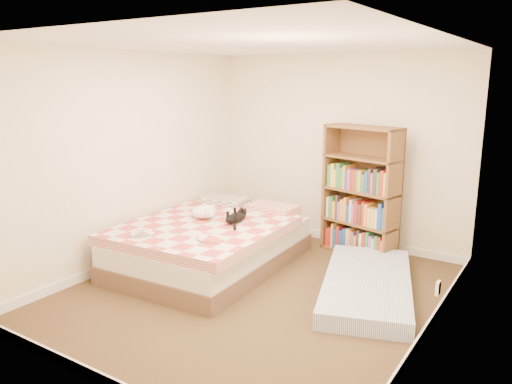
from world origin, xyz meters
The scene contains 6 objects.
room centered at (0.00, 0.00, 1.20)m, with size 3.51×4.01×2.51m.
bed centered at (-0.85, 0.38, 0.28)m, with size 1.75×2.34×0.60m.
bookshelf centered at (0.46, 1.70, 0.59)m, with size 1.05×0.56×1.62m.
floor_mattress centered at (0.99, 0.60, 0.09)m, with size 0.86×1.91×0.17m, color #677EAC.
black_cat centered at (-0.58, 0.49, 0.60)m, with size 0.23×0.58×0.13m.
white_dog centered at (-1.01, 0.42, 0.62)m, with size 0.39×0.41×0.16m.
Camera 1 is at (2.65, -4.09, 2.17)m, focal length 35.00 mm.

